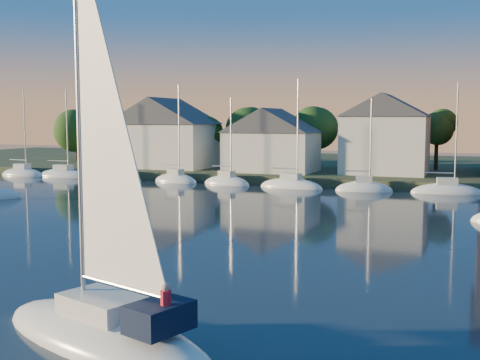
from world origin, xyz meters
The scene contains 8 objects.
shoreline_land centered at (0.00, 75.00, 0.00)m, with size 160.00×50.00×2.00m, color #2D3921.
wooden_dock centered at (0.00, 52.00, 0.00)m, with size 120.00×3.00×1.00m, color brown.
clubhouse_west centered at (-22.00, 58.00, 5.93)m, with size 13.65×9.45×9.64m.
clubhouse_centre centered at (-6.00, 57.00, 5.13)m, with size 11.55×8.40×8.08m.
clubhouse_east centered at (8.00, 59.00, 6.00)m, with size 10.50×8.40×9.80m.
tree_line centered at (2.00, 63.00, 7.18)m, with size 93.40×5.40×8.90m.
moored_fleet centered at (0.00, 49.00, 0.10)m, with size 87.50×2.40×12.05m.
hero_sailboat centered at (6.80, 0.71, 0.64)m, with size 10.80×6.31×15.75m.
Camera 1 is at (18.42, -16.19, 7.65)m, focal length 45.00 mm.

